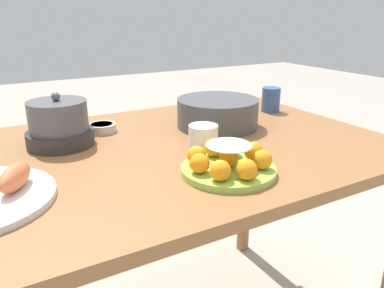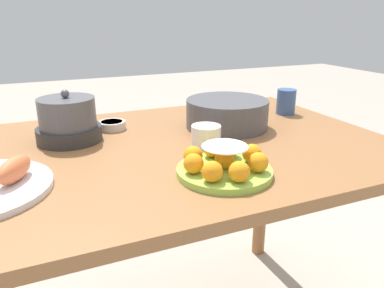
# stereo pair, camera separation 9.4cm
# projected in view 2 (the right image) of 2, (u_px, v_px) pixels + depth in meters

# --- Properties ---
(dining_table) EXTENTS (1.30, 0.85, 0.77)m
(dining_table) POSITION_uv_depth(u_px,v_px,m) (166.00, 180.00, 1.09)
(dining_table) COLOR #936038
(dining_table) RESTS_ON ground_plane
(cake_plate) EXTENTS (0.22, 0.22, 0.08)m
(cake_plate) POSITION_uv_depth(u_px,v_px,m) (224.00, 163.00, 0.86)
(cake_plate) COLOR #99CC4C
(cake_plate) RESTS_ON dining_table
(serving_bowl) EXTENTS (0.26, 0.26, 0.09)m
(serving_bowl) POSITION_uv_depth(u_px,v_px,m) (227.00, 113.00, 1.21)
(serving_bowl) COLOR #4C4C51
(serving_bowl) RESTS_ON dining_table
(sauce_bowl) EXTENTS (0.09, 0.09, 0.03)m
(sauce_bowl) POSITION_uv_depth(u_px,v_px,m) (112.00, 125.00, 1.20)
(sauce_bowl) COLOR beige
(sauce_bowl) RESTS_ON dining_table
(cup_near) EXTENTS (0.08, 0.08, 0.07)m
(cup_near) POSITION_uv_depth(u_px,v_px,m) (206.00, 138.00, 1.02)
(cup_near) COLOR white
(cup_near) RESTS_ON dining_table
(cup_far) EXTENTS (0.07, 0.07, 0.09)m
(cup_far) POSITION_uv_depth(u_px,v_px,m) (286.00, 102.00, 1.38)
(cup_far) COLOR #38568E
(cup_far) RESTS_ON dining_table
(warming_pot) EXTENTS (0.19, 0.19, 0.15)m
(warming_pot) POSITION_uv_depth(u_px,v_px,m) (68.00, 121.00, 1.08)
(warming_pot) COLOR #2D2D2D
(warming_pot) RESTS_ON dining_table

